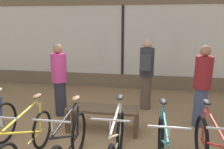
% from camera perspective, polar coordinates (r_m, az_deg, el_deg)
% --- Properties ---
extents(shop_back_wall, '(12.00, 0.08, 3.20)m').
position_cam_1_polar(shop_back_wall, '(6.92, 2.84, 9.70)').
color(shop_back_wall, '#7A664C').
rests_on(shop_back_wall, ground_plane).
extents(bicycle_left, '(0.46, 1.69, 1.01)m').
position_cam_1_polar(bicycle_left, '(3.63, -21.48, -16.18)').
color(bicycle_left, black).
rests_on(bicycle_left, ground_plane).
extents(bicycle_center_left, '(0.46, 1.70, 1.02)m').
position_cam_1_polar(bicycle_center_left, '(3.32, -11.37, -18.17)').
color(bicycle_center_left, black).
rests_on(bicycle_center_left, ground_plane).
extents(bicycle_center_right, '(0.46, 1.74, 1.03)m').
position_cam_1_polar(bicycle_center_right, '(3.27, 1.01, -18.31)').
color(bicycle_center_right, black).
rests_on(bicycle_center_right, ground_plane).
extents(display_bench, '(1.40, 0.44, 0.49)m').
position_cam_1_polar(display_bench, '(4.32, -2.48, -9.76)').
color(display_bench, brown).
rests_on(display_bench, ground_plane).
extents(customer_near_rack, '(0.38, 0.51, 1.73)m').
position_cam_1_polar(customer_near_rack, '(5.30, 8.98, 0.61)').
color(customer_near_rack, brown).
rests_on(customer_near_rack, ground_plane).
extents(customer_by_window, '(0.40, 0.40, 1.64)m').
position_cam_1_polar(customer_by_window, '(5.05, -13.57, -1.13)').
color(customer_by_window, '#2D2D38').
rests_on(customer_by_window, ground_plane).
extents(customer_mid_floor, '(0.38, 0.38, 1.67)m').
position_cam_1_polar(customer_mid_floor, '(4.74, 22.48, -2.55)').
color(customer_mid_floor, '#424C6B').
rests_on(customer_mid_floor, ground_plane).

